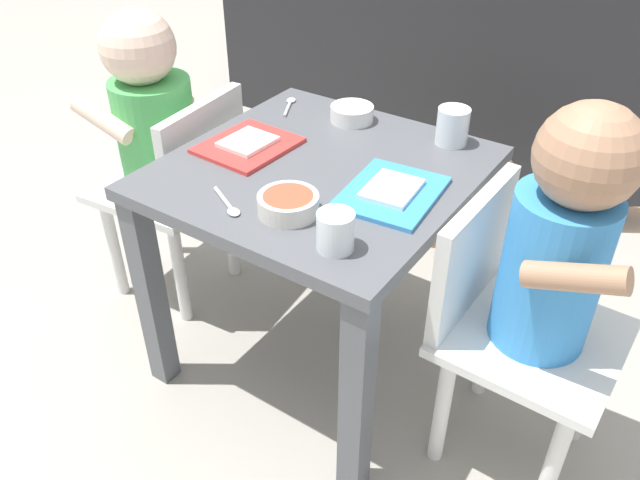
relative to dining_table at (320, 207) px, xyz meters
name	(u,v)px	position (x,y,z in m)	size (l,w,h in m)	color
ground_plane	(320,351)	(0.00, 0.00, -0.38)	(7.00, 7.00, 0.00)	#9E998E
kitchen_cabinet_back	(529,11)	(0.00, 1.11, 0.11)	(2.16, 0.31, 0.99)	#232326
dining_table	(320,207)	(0.00, 0.00, 0.00)	(0.53, 0.55, 0.47)	#515459
seated_child_left	(158,126)	(-0.43, 0.01, 0.05)	(0.30, 0.30, 0.69)	silver
seated_child_right	(548,259)	(0.43, -0.01, 0.06)	(0.29, 0.29, 0.70)	silver
dog	(432,170)	(-0.02, 0.57, -0.19)	(0.46, 0.19, 0.30)	olive
food_tray_left	(248,145)	(-0.16, -0.02, 0.09)	(0.16, 0.18, 0.02)	red
food_tray_right	(392,192)	(0.16, -0.02, 0.09)	(0.17, 0.20, 0.02)	#388CD8
water_cup_left	(452,128)	(0.16, 0.22, 0.12)	(0.06, 0.06, 0.07)	white
water_cup_right	(335,233)	(0.16, -0.20, 0.12)	(0.06, 0.06, 0.06)	white
cereal_bowl_left_side	(352,113)	(-0.06, 0.20, 0.11)	(0.09, 0.09, 0.03)	white
veggie_bowl_far	(288,204)	(0.05, -0.16, 0.11)	(0.10, 0.10, 0.03)	silver
spoon_by_left_tray	(228,205)	(-0.05, -0.20, 0.09)	(0.09, 0.06, 0.01)	silver
spoon_by_right_tray	(289,105)	(-0.21, 0.19, 0.09)	(0.06, 0.09, 0.01)	silver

